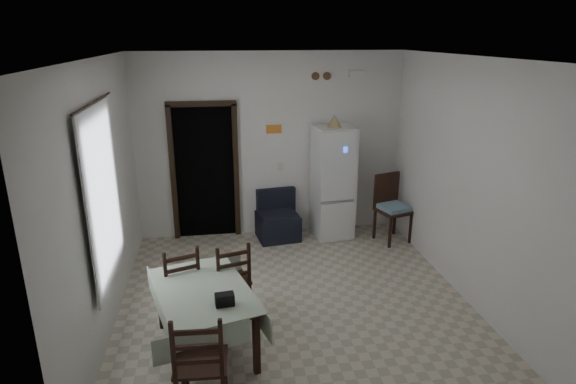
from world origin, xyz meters
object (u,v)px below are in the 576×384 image
at_px(fridge, 333,183).
at_px(navy_seat, 278,216).
at_px(dining_chair_near_head, 201,361).
at_px(dining_chair_far_left, 179,283).
at_px(dining_chair_far_right, 230,278).
at_px(dining_table, 205,319).
at_px(corner_chair, 394,209).

bearing_deg(fridge, navy_seat, 172.04).
bearing_deg(dining_chair_near_head, dining_chair_far_left, -76.14).
distance_m(fridge, dining_chair_near_head, 4.15).
xyz_separation_m(dining_chair_far_left, dining_chair_far_right, (0.56, 0.03, -0.00)).
bearing_deg(dining_table, dining_chair_far_right, 49.04).
xyz_separation_m(fridge, dining_chair_far_left, (-2.29, -2.16, -0.41)).
distance_m(dining_chair_far_left, dining_chair_near_head, 1.47).
height_order(dining_chair_far_left, dining_chair_near_head, dining_chair_near_head).
relative_size(navy_seat, dining_chair_far_right, 0.80).
bearing_deg(dining_chair_far_right, fridge, -144.33).
height_order(navy_seat, dining_chair_far_left, dining_chair_far_left).
distance_m(dining_table, dining_chair_far_left, 0.65).
distance_m(dining_table, dining_chair_near_head, 0.89).
bearing_deg(fridge, corner_chair, -31.14).
distance_m(navy_seat, dining_table, 2.95).
distance_m(navy_seat, dining_chair_near_head, 3.78).
xyz_separation_m(dining_table, dining_chair_far_right, (0.28, 0.59, 0.13)).
distance_m(dining_table, dining_chair_far_right, 0.67).
height_order(corner_chair, dining_chair_near_head, corner_chair).
xyz_separation_m(navy_seat, dining_chair_far_right, (-0.85, -2.13, 0.09)).
height_order(corner_chair, dining_chair_far_right, corner_chair).
relative_size(navy_seat, corner_chair, 0.72).
relative_size(navy_seat, dining_chair_far_left, 0.80).
xyz_separation_m(navy_seat, dining_chair_near_head, (-1.15, -3.60, 0.13)).
relative_size(dining_chair_far_left, dining_chair_far_right, 1.01).
relative_size(fridge, dining_chair_far_right, 1.87).
bearing_deg(dining_chair_far_right, navy_seat, -126.90).
distance_m(navy_seat, dining_chair_far_right, 2.29).
bearing_deg(dining_table, navy_seat, 52.06).
bearing_deg(dining_chair_near_head, dining_table, -87.55).
height_order(corner_chair, dining_chair_far_left, corner_chair).
bearing_deg(dining_chair_near_head, navy_seat, -104.06).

